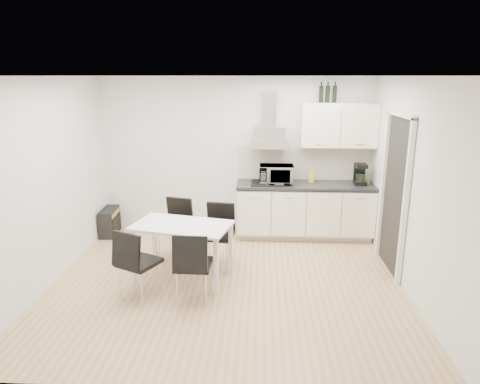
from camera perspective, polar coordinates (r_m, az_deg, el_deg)
The scene contains 15 objects.
ground at distance 5.71m, azimuth -1.78°, elevation -11.90°, with size 4.50×4.50×0.00m, color tan.
wall_back at distance 7.20m, azimuth -0.57°, elevation 4.77°, with size 4.50×0.10×2.60m, color silver.
wall_front at distance 3.36m, azimuth -4.76°, elevation -7.59°, with size 4.50×0.10×2.60m, color silver.
wall_left at distance 5.88m, azimuth -24.32°, elevation 1.05°, with size 0.10×4.00×2.60m, color silver.
wall_right at distance 5.54m, azimuth 21.98°, elevation 0.49°, with size 0.10×4.00×2.60m, color silver.
ceiling at distance 5.09m, azimuth -2.03°, elevation 15.18°, with size 4.50×4.50×0.00m, color white.
doorway at distance 6.09m, azimuth 19.77°, elevation -0.47°, with size 0.08×1.04×2.10m, color white.
kitchenette at distance 7.07m, azimuth 8.98°, elevation 0.49°, with size 2.22×0.64×2.52m.
dining_table at distance 5.62m, azimuth -7.73°, elevation -5.23°, with size 1.36×0.97×0.75m.
chair_far_left at distance 6.31m, azimuth -8.73°, elevation -5.01°, with size 0.44×0.50×0.88m, color black, non-canonical shape.
chair_far_right at distance 6.01m, azimuth -2.97°, elevation -5.90°, with size 0.44×0.50×0.88m, color black, non-canonical shape.
chair_near_left at distance 5.32m, azimuth -13.27°, elevation -9.21°, with size 0.44×0.50×0.88m, color black, non-canonical shape.
chair_near_right at distance 5.15m, azimuth -6.20°, elevation -9.71°, with size 0.44×0.50×0.88m, color black, non-canonical shape.
guitar_amp at distance 7.57m, azimuth -16.97°, elevation -3.80°, with size 0.27×0.55×0.45m.
floor_speaker at distance 7.51m, azimuth -7.58°, elevation -4.12°, with size 0.16×0.14×0.27m, color black.
Camera 1 is at (0.43, -5.07, 2.59)m, focal length 32.00 mm.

